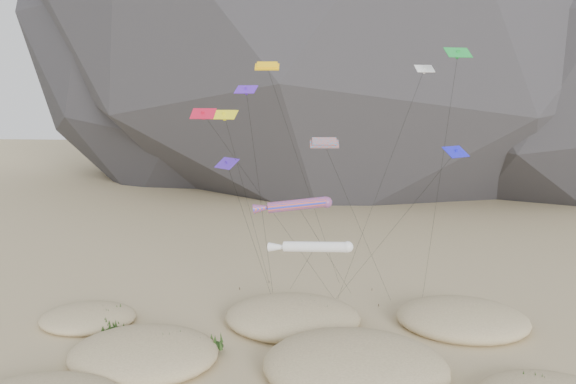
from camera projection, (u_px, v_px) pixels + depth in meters
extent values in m
ellipsoid|color=#2B2B30|center=(211.00, 22.00, 160.39)|extent=(136.20, 127.83, 116.00)
ellipsoid|color=black|center=(567.00, 35.00, 137.96)|extent=(130.55, 126.41, 100.00)
ellipsoid|color=#CCB789|center=(144.00, 354.00, 48.99)|extent=(13.19, 11.21, 3.04)
ellipsoid|color=#CCB789|center=(355.00, 366.00, 46.30)|extent=(15.42, 13.11, 3.97)
ellipsoid|color=#CCB789|center=(293.00, 317.00, 57.24)|extent=(13.89, 11.81, 3.06)
ellipsoid|color=#CCB789|center=(462.00, 319.00, 56.77)|extent=(13.23, 11.24, 2.97)
ellipsoid|color=#CCB789|center=(88.00, 318.00, 57.65)|extent=(9.88, 8.40, 1.94)
ellipsoid|color=black|center=(160.00, 347.00, 50.03)|extent=(2.87, 2.45, 0.86)
ellipsoid|color=black|center=(212.00, 346.00, 50.46)|extent=(2.16, 1.85, 0.65)
ellipsoid|color=black|center=(320.00, 363.00, 46.44)|extent=(3.53, 3.02, 1.06)
ellipsoid|color=black|center=(384.00, 358.00, 47.48)|extent=(2.44, 2.09, 0.73)
ellipsoid|color=black|center=(309.00, 383.00, 43.50)|extent=(2.64, 2.26, 0.79)
ellipsoid|color=black|center=(529.00, 383.00, 44.15)|extent=(2.27, 1.94, 0.68)
ellipsoid|color=black|center=(299.00, 308.00, 58.84)|extent=(3.35, 2.87, 1.01)
ellipsoid|color=black|center=(317.00, 319.00, 56.06)|extent=(2.35, 2.01, 0.71)
ellipsoid|color=black|center=(446.00, 331.00, 53.68)|extent=(2.16, 1.85, 0.65)
ellipsoid|color=black|center=(434.00, 331.00, 54.01)|extent=(2.04, 1.74, 0.61)
ellipsoid|color=black|center=(106.00, 316.00, 58.02)|extent=(2.23, 1.91, 0.67)
ellipsoid|color=black|center=(112.00, 330.00, 54.67)|extent=(1.89, 1.62, 0.57)
cylinder|color=#3F2D1E|center=(275.00, 304.00, 62.11)|extent=(0.08, 0.08, 0.30)
cylinder|color=#3F2D1E|center=(334.00, 300.00, 63.56)|extent=(0.08, 0.08, 0.30)
cylinder|color=#3F2D1E|center=(336.00, 301.00, 63.11)|extent=(0.08, 0.08, 0.30)
cylinder|color=#3F2D1E|center=(372.00, 289.00, 67.00)|extent=(0.08, 0.08, 0.30)
cylinder|color=#3F2D1E|center=(379.00, 305.00, 61.90)|extent=(0.08, 0.08, 0.30)
cylinder|color=#3F2D1E|center=(269.00, 282.00, 69.63)|extent=(0.08, 0.08, 0.30)
cylinder|color=#3F2D1E|center=(422.00, 300.00, 63.56)|extent=(0.08, 0.08, 0.30)
cylinder|color=#3F2D1E|center=(240.00, 288.00, 67.29)|extent=(0.08, 0.08, 0.30)
cylinder|color=#FF561A|center=(297.00, 205.00, 52.96)|extent=(5.73, 1.78, 1.60)
sphere|color=#FF561A|center=(327.00, 202.00, 52.98)|extent=(1.07, 1.07, 1.07)
cone|color=#FF561A|center=(265.00, 208.00, 52.95)|extent=(2.42, 1.22, 1.15)
cylinder|color=black|center=(327.00, 254.00, 59.60)|extent=(5.22, 12.01, 12.80)
cylinder|color=white|center=(315.00, 247.00, 47.72)|extent=(5.71, 1.93, 1.28)
sphere|color=white|center=(348.00, 247.00, 46.86)|extent=(0.94, 0.94, 0.94)
cone|color=white|center=(281.00, 247.00, 48.68)|extent=(2.40, 1.22, 0.96)
cylinder|color=black|center=(301.00, 271.00, 57.70)|extent=(4.20, 18.16, 10.26)
cube|color=yellow|center=(267.00, 67.00, 51.32)|extent=(2.28, 1.08, 0.67)
cube|color=yellow|center=(267.00, 65.00, 51.29)|extent=(1.93, 0.86, 0.65)
cylinder|color=black|center=(309.00, 191.00, 60.48)|extent=(6.60, 15.16, 25.56)
cube|color=#FF431A|center=(324.00, 144.00, 48.89)|extent=(2.60, 1.30, 0.68)
cube|color=#FF431A|center=(324.00, 141.00, 48.85)|extent=(2.20, 1.04, 0.68)
cylinder|color=black|center=(362.00, 232.00, 56.35)|extent=(7.10, 12.91, 18.79)
cube|color=yellow|center=(224.00, 115.00, 51.47)|extent=(2.51, 1.58, 0.83)
cube|color=yellow|center=(224.00, 116.00, 51.50)|extent=(0.31, 0.26, 0.81)
cylinder|color=black|center=(250.00, 211.00, 60.56)|extent=(1.77, 15.18, 21.19)
cube|color=white|center=(425.00, 69.00, 50.77)|extent=(1.90, 1.37, 0.70)
cube|color=white|center=(425.00, 70.00, 50.80)|extent=(0.27, 0.28, 0.58)
cylinder|color=black|center=(376.00, 198.00, 56.95)|extent=(7.87, 7.42, 25.32)
cube|color=green|center=(458.00, 53.00, 47.71)|extent=(2.47, 1.80, 0.91)
cube|color=green|center=(458.00, 54.00, 47.73)|extent=(0.35, 0.36, 0.75)
cylinder|color=black|center=(437.00, 194.00, 55.64)|extent=(0.65, 11.64, 26.52)
cube|color=#5121C2|center=(246.00, 89.00, 50.04)|extent=(2.16, 1.48, 0.75)
cube|color=#5121C2|center=(246.00, 91.00, 50.06)|extent=(0.28, 0.27, 0.68)
cylinder|color=black|center=(262.00, 209.00, 56.08)|extent=(1.30, 8.53, 23.45)
cube|color=red|center=(203.00, 114.00, 48.25)|extent=(2.21, 1.20, 0.90)
cube|color=red|center=(203.00, 115.00, 48.28)|extent=(0.28, 0.32, 0.71)
cylinder|color=black|center=(279.00, 220.00, 55.69)|extent=(11.37, 12.92, 21.38)
cube|color=#191ADA|center=(456.00, 152.00, 47.34)|extent=(2.49, 2.41, 0.87)
cube|color=#191ADA|center=(456.00, 154.00, 47.36)|extent=(0.37, 0.37, 0.78)
cylinder|color=black|center=(386.00, 237.00, 55.46)|extent=(10.45, 12.28, 18.22)
cube|color=#451FB8|center=(227.00, 163.00, 51.64)|extent=(2.58, 2.46, 0.91)
cube|color=#451FB8|center=(227.00, 165.00, 51.67)|extent=(0.39, 0.39, 0.81)
cylinder|color=black|center=(253.00, 241.00, 56.88)|extent=(3.24, 8.26, 16.76)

